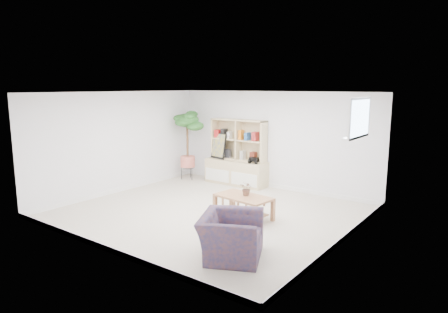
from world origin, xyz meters
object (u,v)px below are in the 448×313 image
Objects in this scene: storage_unit at (236,152)px; armchair at (231,233)px; coffee_table at (243,207)px; floor_tree at (187,145)px.

armchair is (2.51, -3.73, -0.47)m from storage_unit.
storage_unit is 1.68× the size of armchair.
floor_tree is at bearing 156.03° from coffee_table.
floor_tree is at bearing -166.78° from storage_unit.
armchair is at bearing -55.19° from coffee_table.
floor_tree reaches higher than coffee_table.
armchair is (3.90, -3.41, -0.56)m from floor_tree.
armchair is at bearing -41.16° from floor_tree.
coffee_table is 1.08× the size of armchair.
floor_tree is 1.86× the size of armchair.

